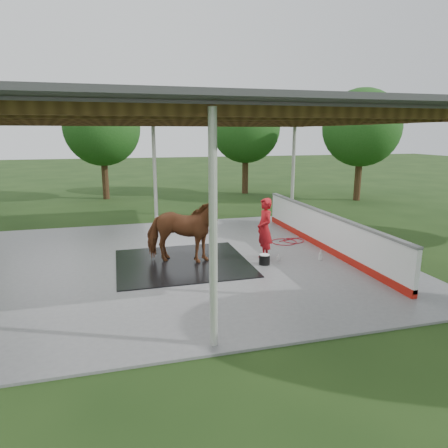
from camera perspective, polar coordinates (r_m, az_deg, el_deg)
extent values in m
plane|color=#1E3814|center=(11.28, -7.15, -5.42)|extent=(100.00, 100.00, 0.00)
cube|color=slate|center=(11.27, -7.16, -5.30)|extent=(12.00, 10.00, 0.05)
cylinder|color=beige|center=(6.28, -1.56, -1.34)|extent=(0.14, 0.14, 3.85)
cylinder|color=beige|center=(15.46, -9.85, 6.94)|extent=(0.14, 0.14, 3.85)
cylinder|color=beige|center=(16.97, 9.84, 7.44)|extent=(0.14, 0.14, 3.85)
cube|color=brown|center=(6.29, -2.11, 15.90)|extent=(12.00, 0.10, 0.18)
cube|color=brown|center=(7.76, -4.71, 15.28)|extent=(12.00, 0.10, 0.18)
cube|color=brown|center=(9.24, -6.47, 14.84)|extent=(12.00, 0.10, 0.18)
cube|color=brown|center=(10.72, -7.74, 14.52)|extent=(12.00, 0.10, 0.18)
cube|color=brown|center=(12.21, -8.70, 14.27)|extent=(12.00, 0.10, 0.18)
cube|color=brown|center=(13.70, -9.45, 14.07)|extent=(12.00, 0.10, 0.18)
cube|color=brown|center=(15.19, -10.05, 13.91)|extent=(12.00, 0.10, 0.18)
cube|color=brown|center=(12.79, 19.27, 13.65)|extent=(0.12, 10.00, 0.18)
cube|color=#38383A|center=(10.73, -7.78, 15.59)|extent=(12.60, 10.60, 0.10)
cube|color=#AD170E|center=(12.66, 13.90, -2.95)|extent=(0.14, 8.00, 0.20)
cube|color=white|center=(12.54, 14.04, -0.75)|extent=(0.12, 8.00, 1.00)
cube|color=slate|center=(12.43, 14.17, 1.58)|extent=(0.16, 8.00, 0.06)
cylinder|color=#382314|center=(22.76, -16.60, 6.21)|extent=(0.36, 0.36, 2.20)
sphere|color=#194714|center=(22.63, -17.04, 13.01)|extent=(4.00, 4.00, 4.00)
cylinder|color=#382314|center=(23.93, 3.04, 7.03)|extent=(0.36, 0.36, 2.20)
sphere|color=#194714|center=(23.81, 3.12, 13.50)|extent=(4.00, 4.00, 4.00)
cylinder|color=#382314|center=(22.52, 18.57, 6.02)|extent=(0.36, 0.36, 2.20)
sphere|color=#194714|center=(22.39, 19.07, 12.88)|extent=(4.00, 4.00, 4.00)
cube|color=black|center=(11.01, -5.95, -5.50)|extent=(3.51, 3.29, 0.03)
imported|color=brown|center=(10.76, -6.06, -1.05)|extent=(2.26, 1.62, 1.74)
imported|color=#AD1219|center=(11.13, 5.83, -0.72)|extent=(0.43, 0.64, 1.74)
cylinder|color=black|center=(10.87, 5.80, -5.09)|extent=(0.30, 0.30, 0.26)
cylinder|color=white|center=(10.83, 5.81, -4.43)|extent=(0.27, 0.27, 0.03)
imported|color=silver|center=(11.46, 13.62, -4.38)|extent=(0.12, 0.12, 0.29)
imported|color=#338CD8|center=(11.27, 7.76, -4.74)|extent=(0.11, 0.11, 0.17)
torus|color=#A30B19|center=(13.14, 8.56, -2.54)|extent=(0.82, 0.82, 0.02)
torus|color=#A30B19|center=(13.34, 9.91, -2.35)|extent=(0.67, 0.67, 0.02)
cylinder|color=#A30B19|center=(13.56, 9.83, -2.11)|extent=(1.15, 0.39, 0.02)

